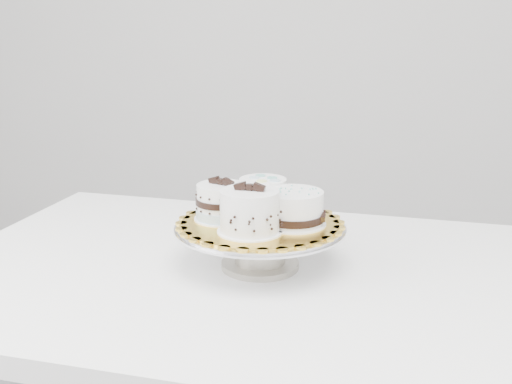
% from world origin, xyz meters
% --- Properties ---
extents(table, '(1.30, 0.91, 0.75)m').
position_xyz_m(table, '(0.11, 0.19, 0.68)').
color(table, white).
rests_on(table, floor).
extents(cake_stand, '(0.33, 0.33, 0.09)m').
position_xyz_m(cake_stand, '(0.13, 0.20, 0.81)').
color(cake_stand, gray).
rests_on(cake_stand, table).
extents(cake_board, '(0.36, 0.36, 0.00)m').
position_xyz_m(cake_board, '(0.13, 0.20, 0.84)').
color(cake_board, gold).
rests_on(cake_board, cake_stand).
extents(cake_swirl, '(0.12, 0.12, 0.10)m').
position_xyz_m(cake_swirl, '(0.12, 0.13, 0.88)').
color(cake_swirl, white).
rests_on(cake_swirl, cake_board).
extents(cake_banded, '(0.13, 0.13, 0.09)m').
position_xyz_m(cake_banded, '(0.05, 0.20, 0.88)').
color(cake_banded, white).
rests_on(cake_banded, cake_board).
extents(cake_dots, '(0.13, 0.13, 0.07)m').
position_xyz_m(cake_dots, '(0.12, 0.26, 0.88)').
color(cake_dots, white).
rests_on(cake_dots, cake_board).
extents(cake_ribbon, '(0.13, 0.13, 0.07)m').
position_xyz_m(cake_ribbon, '(0.19, 0.19, 0.87)').
color(cake_ribbon, white).
rests_on(cake_ribbon, cake_board).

